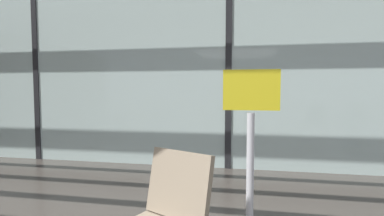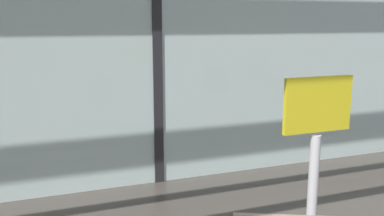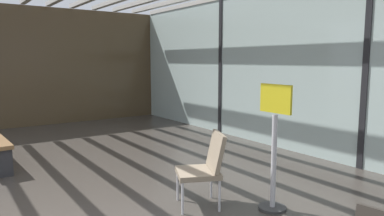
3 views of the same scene
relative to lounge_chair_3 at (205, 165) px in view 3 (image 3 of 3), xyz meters
name	(u,v)px [view 3 (image 3 of 3)]	position (x,y,z in m)	size (l,w,h in m)	color
glass_curtain_wall	(367,71)	(0.23, 2.92, 1.04)	(14.00, 0.08, 3.06)	#A3B7B2
window_mullion_0	(222,67)	(-3.27, 2.92, 1.04)	(0.10, 0.12, 3.06)	black
window_mullion_1	(367,71)	(0.23, 2.92, 1.04)	(0.10, 0.12, 3.06)	black
side_wall_left_panels	(25,67)	(-6.72, -0.68, 1.04)	(0.10, 11.20, 3.06)	#473823
lounge_chair_3	(205,165)	(0.00, 0.00, 0.00)	(0.66, 0.68, 0.87)	#7F705B
info_sign	(274,152)	(0.53, 0.57, 0.18)	(0.44, 0.32, 1.44)	#333333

